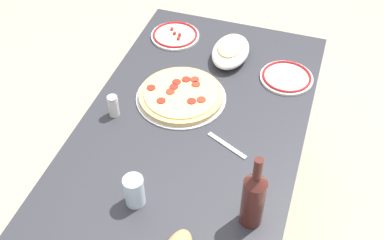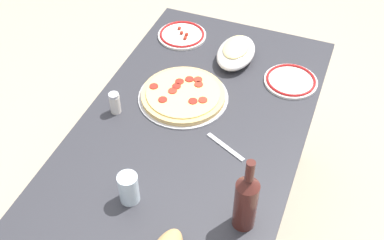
% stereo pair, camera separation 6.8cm
% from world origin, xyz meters
% --- Properties ---
extents(ground_plane, '(8.00, 8.00, 0.00)m').
position_xyz_m(ground_plane, '(0.00, 0.00, 0.00)').
color(ground_plane, tan).
rests_on(ground_plane, ground).
extents(dining_table, '(1.39, 0.80, 0.70)m').
position_xyz_m(dining_table, '(0.00, 0.00, 0.59)').
color(dining_table, '#2D2D33').
rests_on(dining_table, ground).
extents(pepperoni_pizza, '(0.35, 0.35, 0.03)m').
position_xyz_m(pepperoni_pizza, '(-0.13, -0.09, 0.72)').
color(pepperoni_pizza, '#B7B7BC').
rests_on(pepperoni_pizza, dining_table).
extents(baked_pasta_dish, '(0.24, 0.15, 0.08)m').
position_xyz_m(baked_pasta_dish, '(-0.43, 0.03, 0.74)').
color(baked_pasta_dish, white).
rests_on(baked_pasta_dish, dining_table).
extents(wine_bottle, '(0.07, 0.07, 0.28)m').
position_xyz_m(wine_bottle, '(0.33, 0.29, 0.82)').
color(wine_bottle, '#471E19').
rests_on(wine_bottle, dining_table).
extents(water_glass, '(0.06, 0.06, 0.11)m').
position_xyz_m(water_glass, '(0.37, -0.07, 0.76)').
color(water_glass, silver).
rests_on(water_glass, dining_table).
extents(side_plate_near, '(0.21, 0.21, 0.02)m').
position_xyz_m(side_plate_near, '(-0.37, 0.28, 0.71)').
color(side_plate_near, white).
rests_on(side_plate_near, dining_table).
extents(side_plate_far, '(0.22, 0.22, 0.02)m').
position_xyz_m(side_plate_far, '(-0.50, -0.24, 0.71)').
color(side_plate_far, white).
rests_on(side_plate_far, dining_table).
extents(spice_shaker, '(0.04, 0.04, 0.09)m').
position_xyz_m(spice_shaker, '(0.03, -0.29, 0.75)').
color(spice_shaker, silver).
rests_on(spice_shaker, dining_table).
extents(fork_left, '(0.09, 0.16, 0.00)m').
position_xyz_m(fork_left, '(0.06, 0.15, 0.71)').
color(fork_left, '#B7B7BC').
rests_on(fork_left, dining_table).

